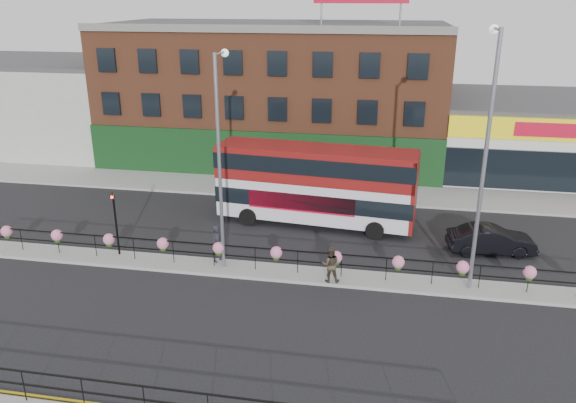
% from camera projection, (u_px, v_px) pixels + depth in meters
% --- Properties ---
extents(ground, '(120.00, 120.00, 0.00)m').
position_uv_depth(ground, '(276.00, 274.00, 26.05)').
color(ground, black).
rests_on(ground, ground).
extents(north_pavement, '(60.00, 4.00, 0.15)m').
position_uv_depth(north_pavement, '(312.00, 190.00, 37.11)').
color(north_pavement, gray).
rests_on(north_pavement, ground).
extents(median, '(60.00, 1.60, 0.15)m').
position_uv_depth(median, '(276.00, 272.00, 26.02)').
color(median, gray).
rests_on(median, ground).
extents(brick_building, '(25.00, 12.21, 10.30)m').
position_uv_depth(brick_building, '(276.00, 92.00, 43.40)').
color(brick_building, brown).
rests_on(brick_building, ground).
extents(supermarket, '(15.00, 12.25, 5.30)m').
position_uv_depth(supermarket, '(545.00, 135.00, 40.83)').
color(supermarket, silver).
rests_on(supermarket, ground).
extents(warehouse_west, '(15.50, 12.00, 7.30)m').
position_uv_depth(warehouse_west, '(42.00, 103.00, 47.35)').
color(warehouse_west, '#A5A4A0').
rests_on(warehouse_west, ground).
extents(median_railing, '(30.04, 0.56, 1.23)m').
position_uv_depth(median_railing, '(276.00, 253.00, 25.69)').
color(median_railing, black).
rests_on(median_railing, median).
extents(south_railing, '(20.04, 0.05, 1.12)m').
position_uv_depth(south_railing, '(143.00, 394.00, 16.72)').
color(south_railing, black).
rests_on(south_railing, south_pavement).
extents(double_decker_bus, '(11.18, 3.66, 4.44)m').
position_uv_depth(double_decker_bus, '(316.00, 178.00, 30.86)').
color(double_decker_bus, silver).
rests_on(double_decker_bus, ground).
extents(car, '(2.50, 4.60, 1.40)m').
position_uv_depth(car, '(491.00, 240.00, 27.96)').
color(car, black).
rests_on(car, ground).
extents(pedestrian_a, '(0.99, 0.93, 1.83)m').
position_uv_depth(pedestrian_a, '(218.00, 244.00, 26.67)').
color(pedestrian_a, black).
rests_on(pedestrian_a, median).
extents(pedestrian_b, '(0.95, 0.80, 1.68)m').
position_uv_depth(pedestrian_b, '(331.00, 264.00, 24.77)').
color(pedestrian_b, '#3C3126').
rests_on(pedestrian_b, median).
extents(lamp_column_west, '(0.35, 1.72, 9.82)m').
position_uv_depth(lamp_column_west, '(220.00, 145.00, 24.65)').
color(lamp_column_west, gray).
rests_on(lamp_column_west, median).
extents(lamp_column_east, '(0.39, 1.92, 10.93)m').
position_uv_depth(lamp_column_east, '(486.00, 142.00, 22.53)').
color(lamp_column_east, gray).
rests_on(lamp_column_east, median).
extents(traffic_light_median, '(0.15, 0.28, 3.65)m').
position_uv_depth(traffic_light_median, '(115.00, 210.00, 26.91)').
color(traffic_light_median, black).
rests_on(traffic_light_median, median).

